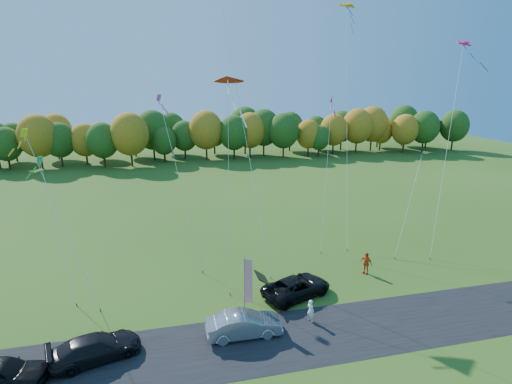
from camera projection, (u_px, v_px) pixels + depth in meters
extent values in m
plane|color=#2C5215|center=(275.00, 305.00, 29.44)|extent=(160.00, 160.00, 0.00)
cube|color=black|center=(291.00, 338.00, 25.70)|extent=(90.00, 6.00, 0.01)
imported|color=black|center=(297.00, 287.00, 30.46)|extent=(6.05, 4.29, 1.53)
imported|color=#ACADB1|center=(244.00, 324.00, 25.76)|extent=(4.90, 1.75, 1.61)
imported|color=black|center=(95.00, 348.00, 23.59)|extent=(5.60, 3.52, 1.51)
imported|color=black|center=(1.00, 373.00, 21.46)|extent=(4.99, 2.43, 1.64)
imported|color=white|center=(311.00, 311.00, 27.29)|extent=(0.60, 0.69, 1.61)
imported|color=gray|center=(300.00, 284.00, 30.69)|extent=(1.07, 1.08, 1.76)
imported|color=#E54F15|center=(366.00, 263.00, 33.94)|extent=(0.97, 1.22, 1.93)
cylinder|color=#999999|center=(244.00, 287.00, 27.62)|extent=(0.06, 0.06, 4.43)
cube|color=red|center=(248.00, 281.00, 27.45)|extent=(0.52, 0.26, 3.32)
cube|color=navy|center=(248.00, 265.00, 27.14)|extent=(0.51, 0.25, 0.86)
cylinder|color=#4C3F33|center=(271.00, 278.00, 33.25)|extent=(0.08, 0.08, 0.20)
cylinder|color=#4C3F33|center=(347.00, 250.00, 38.62)|extent=(0.08, 0.08, 0.20)
cube|color=orange|center=(347.00, 6.00, 44.95)|extent=(3.56, 1.23, 1.34)
cylinder|color=#4C3F33|center=(230.00, 294.00, 30.71)|extent=(0.08, 0.08, 0.20)
cone|color=#B71C0B|center=(228.00, 79.00, 33.90)|extent=(2.70, 2.06, 2.95)
cylinder|color=#4C3F33|center=(430.00, 258.00, 36.82)|extent=(0.08, 0.08, 0.20)
cube|color=#FF1C59|center=(464.00, 43.00, 41.01)|extent=(2.99, 1.05, 1.16)
cylinder|color=#4C3F33|center=(100.00, 310.00, 28.62)|extent=(0.08, 0.08, 0.20)
cube|color=#D3ED18|center=(24.00, 133.00, 29.42)|extent=(1.04, 1.04, 1.23)
cylinder|color=#4C3F33|center=(76.00, 304.00, 29.31)|extent=(0.08, 0.08, 0.20)
cube|color=#1AA15B|center=(40.00, 160.00, 31.34)|extent=(0.96, 0.96, 1.13)
cylinder|color=#4C3F33|center=(321.00, 252.00, 38.04)|extent=(0.08, 0.08, 0.20)
cube|color=white|center=(332.00, 98.00, 39.35)|extent=(1.33, 1.33, 1.58)
cylinder|color=#4C3F33|center=(203.00, 272.00, 34.24)|extent=(0.08, 0.08, 0.20)
cube|color=#EA4EC7|center=(159.00, 97.00, 35.12)|extent=(0.98, 0.98, 1.15)
cylinder|color=#4C3F33|center=(395.00, 258.00, 36.90)|extent=(0.08, 0.08, 0.20)
cube|color=blue|center=(422.00, 155.00, 39.08)|extent=(0.95, 0.95, 1.12)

